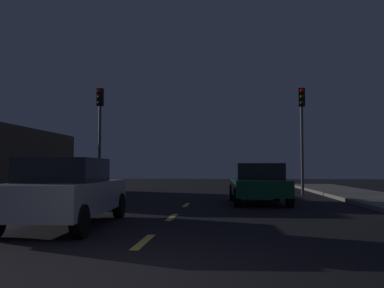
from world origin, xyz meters
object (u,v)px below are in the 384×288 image
object	(u,v)px
car_stopped_ahead	(259,183)
car_adjacent_lane	(67,192)
traffic_signal_left	(100,120)
traffic_signal_right	(302,120)

from	to	relation	value
car_stopped_ahead	car_adjacent_lane	bearing A→B (deg)	-126.05
traffic_signal_left	car_stopped_ahead	xyz separation A→B (m)	(7.67, -5.16, -3.00)
traffic_signal_right	car_adjacent_lane	world-z (taller)	traffic_signal_right
traffic_signal_left	car_adjacent_lane	bearing A→B (deg)	-76.12
traffic_signal_left	car_adjacent_lane	world-z (taller)	traffic_signal_left
traffic_signal_left	car_adjacent_lane	distance (m)	12.43
traffic_signal_right	car_stopped_ahead	size ratio (longest dim) A/B	1.30
traffic_signal_left	traffic_signal_right	bearing A→B (deg)	-0.00
car_adjacent_lane	car_stopped_ahead	bearing A→B (deg)	53.95
car_adjacent_lane	traffic_signal_left	bearing A→B (deg)	103.88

